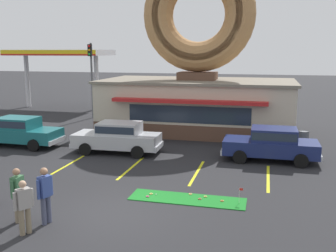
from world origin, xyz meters
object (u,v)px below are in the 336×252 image
pedestrian_blue_sweater_man (18,192)px  trash_bin (303,140)px  pedestrian_beanie_man (45,193)px  car_navy (271,143)px  putting_flag_pin (240,192)px  traffic_light_pole (91,70)px  pedestrian_clipboard_woman (24,205)px  car_teal (20,130)px  car_silver (118,136)px  golf_ball (156,194)px

pedestrian_blue_sweater_man → trash_bin: (9.27, 11.80, -0.45)m
pedestrian_beanie_man → car_navy: bearing=53.1°
putting_flag_pin → car_navy: 5.99m
traffic_light_pole → pedestrian_beanie_man: bearing=-69.3°
pedestrian_clipboard_woman → trash_bin: bearing=55.6°
traffic_light_pole → car_teal: bearing=-89.6°
car_teal → car_silver: same height
golf_ball → pedestrian_clipboard_woman: 4.84m
car_navy → pedestrian_clipboard_woman: bearing=-125.4°
trash_bin → pedestrian_blue_sweater_man: bearing=-128.2°
putting_flag_pin → pedestrian_clipboard_woman: (-5.83, -3.80, 0.45)m
car_silver → traffic_light_pole: bearing=121.3°
pedestrian_beanie_man → traffic_light_pole: 19.61m
car_teal → pedestrian_beanie_man: pedestrian_beanie_man is taller
car_navy → trash_bin: (1.69, 2.83, -0.37)m
pedestrian_clipboard_woman → car_silver: bearing=94.8°
traffic_light_pole → golf_ball: bearing=-58.0°
car_navy → traffic_light_pole: size_ratio=0.79×
golf_ball → putting_flag_pin: 3.05m
pedestrian_clipboard_woman → pedestrian_beanie_man: size_ratio=0.91×
putting_flag_pin → car_silver: bearing=140.2°
pedestrian_blue_sweater_man → traffic_light_pole: size_ratio=0.29×
car_silver → pedestrian_clipboard_woman: (0.78, -9.32, 0.01)m
putting_flag_pin → pedestrian_beanie_man: 6.41m
car_navy → pedestrian_blue_sweater_man: bearing=-130.2°
golf_ball → car_teal: car_teal is taller
car_navy → car_teal: bearing=-178.8°
golf_ball → car_navy: (4.08, 5.83, 0.82)m
car_navy → car_silver: 7.68m
golf_ball → pedestrian_blue_sweater_man: size_ratio=0.02×
golf_ball → trash_bin: size_ratio=0.04×
pedestrian_blue_sweater_man → pedestrian_beanie_man: bearing=4.5°
car_teal → traffic_light_pole: (-0.06, 9.57, 2.84)m
car_navy → pedestrian_beanie_man: size_ratio=2.58×
pedestrian_clipboard_woman → car_teal: bearing=125.0°
putting_flag_pin → car_teal: 13.63m
pedestrian_clipboard_woman → pedestrian_beanie_man: (0.21, 0.79, 0.10)m
car_teal → car_navy: bearing=1.2°
golf_ball → car_silver: car_silver is taller
putting_flag_pin → pedestrian_clipboard_woman: 6.97m
putting_flag_pin → car_teal: bearing=155.7°
car_silver → trash_bin: bearing=18.8°
putting_flag_pin → pedestrian_beanie_man: (-5.63, -3.01, 0.55)m
pedestrian_blue_sweater_man → pedestrian_beanie_man: 0.90m
car_silver → traffic_light_pole: traffic_light_pole is taller
golf_ball → car_teal: bearing=149.5°
pedestrian_clipboard_woman → pedestrian_beanie_man: pedestrian_beanie_man is taller
pedestrian_beanie_man → pedestrian_blue_sweater_man: bearing=-175.5°
putting_flag_pin → car_navy: car_navy is taller
car_navy → pedestrian_blue_sweater_man: 11.74m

